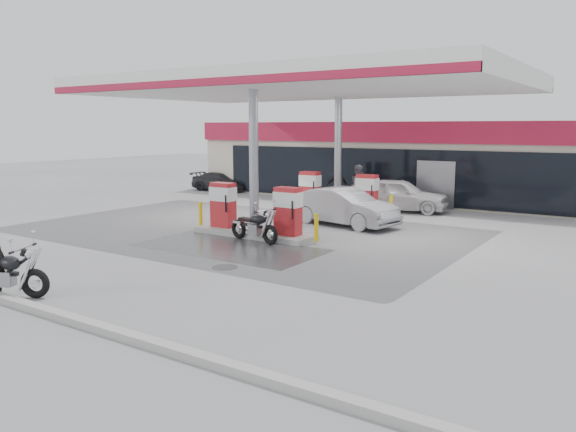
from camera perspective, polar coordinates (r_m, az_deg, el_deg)
name	(u,v)px	position (r m, az deg, el deg)	size (l,w,h in m)	color
ground	(217,246)	(18.07, -7.24, -3.01)	(90.00, 90.00, 0.00)	gray
wet_patch	(229,248)	(17.75, -6.02, -3.20)	(6.00, 3.00, 0.00)	#4C4C4F
drain_cover	(225,267)	(15.32, -6.45, -5.18)	(0.70, 0.70, 0.01)	#38383A
kerb	(4,299)	(13.72, -26.87, -7.52)	(28.00, 0.25, 0.15)	gray
store_building	(407,159)	(31.54, 12.04, 5.69)	(22.00, 8.22, 4.00)	beige
canopy	(301,86)	(21.75, 1.33, 13.05)	(16.00, 10.02, 5.51)	silver
pump_island_near	(254,216)	(19.47, -3.44, 0.04)	(5.14, 1.30, 1.78)	#9E9E99
pump_island_far	(337,198)	(24.48, 5.04, 1.88)	(5.14, 1.30, 1.78)	#9E9E99
main_motorcycle	(4,275)	(14.02, -26.92, -5.36)	(2.06, 1.21, 1.14)	black
parked_motorcycle	(255,227)	(18.50, -3.39, -1.12)	(2.16, 0.87, 1.11)	black
sedan_white	(399,195)	(25.63, 11.17, 2.14)	(1.76, 4.36, 1.49)	silver
attendant	(359,185)	(27.08, 7.22, 3.11)	(0.95, 0.74, 1.96)	slate
hatchback_silver	(344,207)	(21.61, 5.71, 0.93)	(1.52, 4.36, 1.44)	#93959A
parked_car_left	(221,182)	(33.45, -6.82, 3.48)	(1.51, 3.71, 1.08)	black
parked_car_right	(480,194)	(28.43, 18.94, 2.13)	(1.89, 4.10, 1.14)	#5A1322
biker_walking	(337,187)	(26.95, 5.01, 2.97)	(1.07, 0.45, 1.83)	black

